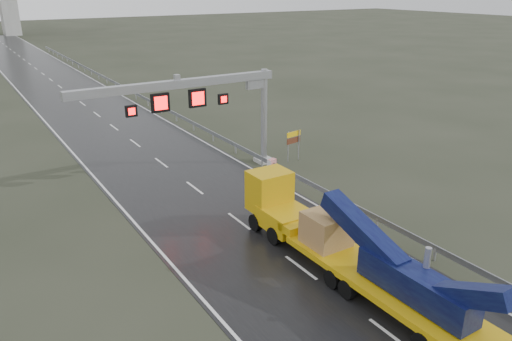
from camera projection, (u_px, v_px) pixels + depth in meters
ground at (357, 310)px, 21.25m from camera, size 400.00×400.00×0.00m
road at (97, 114)px, 52.97m from camera, size 11.00×200.00×0.02m
guardrail at (189, 121)px, 47.83m from camera, size 0.20×140.00×1.40m
sign_gantry at (206, 98)px, 34.59m from camera, size 14.90×1.20×7.42m
heavy_haul_truck at (341, 244)px, 23.52m from camera, size 2.65×16.92×3.97m
exit_sign_pair at (294, 140)px, 38.61m from camera, size 1.41×0.29×2.44m
striped_barrier at (272, 166)px, 36.37m from camera, size 0.73×0.52×1.11m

